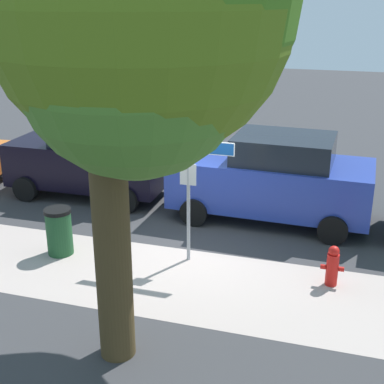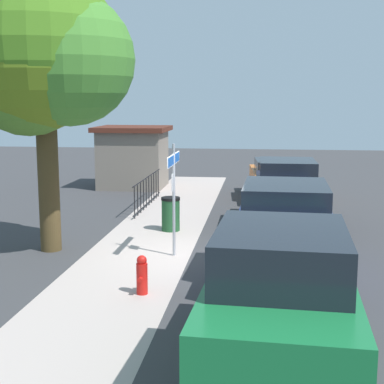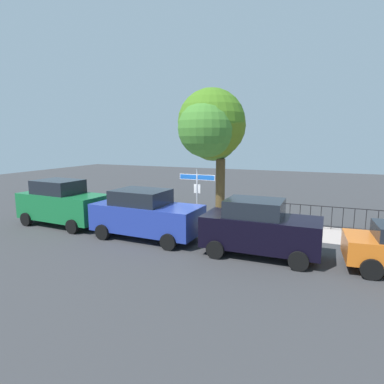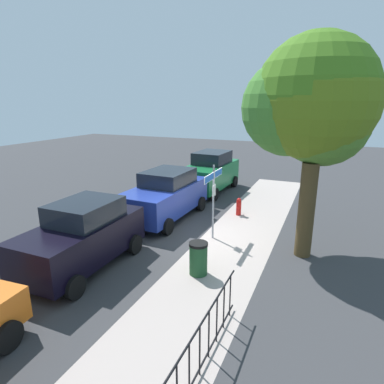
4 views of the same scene
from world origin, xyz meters
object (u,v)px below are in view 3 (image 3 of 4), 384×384
(trash_bin, at_px, (253,219))
(car_black, at_px, (260,228))
(street_sign, at_px, (197,186))
(car_green, at_px, (62,203))
(car_blue, at_px, (146,214))
(fire_hydrant, at_px, (148,212))
(shade_tree, at_px, (211,127))

(trash_bin, bearing_deg, car_black, -73.98)
(street_sign, distance_m, car_green, 6.54)
(car_blue, xyz_separation_m, fire_hydrant, (-1.55, 2.79, -0.63))
(shade_tree, distance_m, car_green, 8.61)
(street_sign, height_order, trash_bin, street_sign)
(street_sign, height_order, fire_hydrant, street_sign)
(car_black, xyz_separation_m, trash_bin, (-0.96, 3.33, -0.51))
(car_green, xyz_separation_m, car_blue, (4.80, -0.25, -0.06))
(car_green, bearing_deg, fire_hydrant, 41.18)
(car_blue, relative_size, car_black, 1.13)
(fire_hydrant, height_order, trash_bin, trash_bin)
(street_sign, relative_size, car_green, 0.61)
(street_sign, bearing_deg, car_green, -158.78)
(shade_tree, distance_m, car_black, 7.98)
(car_black, bearing_deg, street_sign, 141.16)
(car_blue, xyz_separation_m, car_black, (4.81, -0.24, -0.01))
(fire_hydrant, distance_m, trash_bin, 5.41)
(car_green, bearing_deg, shade_tree, 46.43)
(street_sign, distance_m, trash_bin, 3.01)
(car_blue, relative_size, fire_hydrant, 5.94)
(street_sign, xyz_separation_m, car_blue, (-1.25, -2.59, -0.91))
(car_green, distance_m, car_blue, 4.80)
(street_sign, distance_m, shade_tree, 4.15)
(car_green, distance_m, car_black, 9.62)
(car_black, bearing_deg, car_blue, 176.82)
(car_black, xyz_separation_m, fire_hydrant, (-6.36, 3.03, -0.62))
(shade_tree, bearing_deg, car_blue, -98.71)
(street_sign, relative_size, fire_hydrant, 3.50)
(car_blue, distance_m, trash_bin, 4.96)
(car_green, xyz_separation_m, trash_bin, (8.65, 2.85, -0.58))
(car_green, bearing_deg, car_blue, 0.15)
(shade_tree, height_order, car_green, shade_tree)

